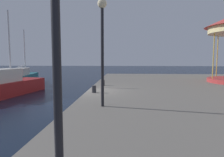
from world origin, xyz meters
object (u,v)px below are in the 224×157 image
Objects in this scene: lamp_post_mid_promenade at (102,34)px; bollard_south at (103,83)px; sailboat_red at (5,86)px; bollard_north at (94,89)px; sailboat_teal at (24,77)px.

lamp_post_mid_promenade is 10.42× the size of bollard_south.
sailboat_red is 7.10m from bollard_south.
bollard_south is (7.09, 0.09, 0.26)m from sailboat_red.
bollard_north is 2.97m from bollard_south.
lamp_post_mid_promenade is 10.42× the size of bollard_north.
sailboat_red is at bearing 157.40° from bollard_north.
bollard_north is at bearing -22.60° from sailboat_red.
bollard_south is at bearing 95.91° from lamp_post_mid_promenade.
bollard_north is at bearing 104.46° from lamp_post_mid_promenade.
sailboat_red is at bearing 141.84° from lamp_post_mid_promenade.
bollard_north is 1.00× the size of bollard_south.
sailboat_teal is 7.18m from sailboat_red.
lamp_post_mid_promenade is at bearing -38.16° from sailboat_red.
sailboat_teal is at bearing 127.10° from lamp_post_mid_promenade.
bollard_north is (6.91, -2.87, 0.26)m from sailboat_red.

